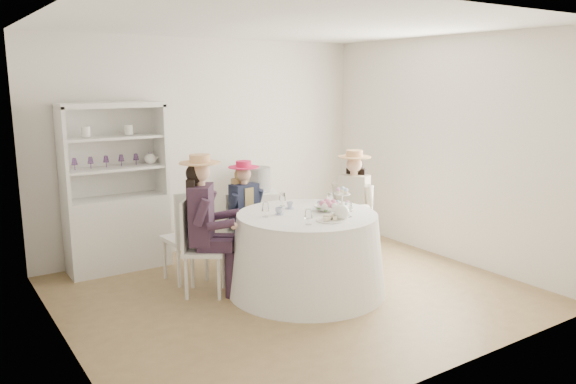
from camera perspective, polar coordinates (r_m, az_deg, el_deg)
ground at (r=5.98m, az=0.54°, el=-10.07°), size 4.50×4.50×0.00m
ceiling at (r=5.59m, az=0.59°, el=16.64°), size 4.50×4.50×0.00m
wall_back at (r=7.36m, az=-8.26°, el=4.72°), size 4.50×0.00×4.50m
wall_front at (r=4.16m, az=16.27°, el=-0.69°), size 4.50×0.00×4.50m
wall_left at (r=4.76m, az=-22.44°, el=0.38°), size 0.00×4.50×4.50m
wall_right at (r=7.13m, az=15.73°, el=4.21°), size 0.00×4.50×4.50m
tea_table at (r=5.88m, az=1.92°, el=-6.18°), size 1.65×1.65×0.83m
hutch at (r=6.80m, az=-17.02°, el=-1.87°), size 1.18×0.53×1.94m
side_table at (r=7.50m, az=-2.99°, el=-2.68°), size 0.62×0.62×0.73m
hatbox at (r=7.39m, az=-3.03°, el=1.29°), size 0.39×0.39×0.32m
guest_left at (r=5.74m, az=-8.53°, el=-2.51°), size 0.63×0.59×1.46m
guest_mid at (r=6.58m, az=-4.36°, el=-1.58°), size 0.47×0.50×1.26m
guest_right at (r=6.68m, az=6.57°, el=-0.90°), size 0.58×0.53×1.38m
spare_chair at (r=6.19m, az=-10.14°, el=-4.15°), size 0.45×0.45×1.02m
teacup_a at (r=5.72m, az=-0.89°, el=-2.00°), size 0.10×0.10×0.06m
teacup_b at (r=5.98m, az=0.18°, el=-1.40°), size 0.09×0.09×0.06m
teacup_c at (r=5.98m, az=3.39°, el=-1.37°), size 0.11×0.11×0.07m
flower_bowl at (r=5.87m, az=3.82°, el=-1.69°), size 0.27×0.27×0.06m
flower_arrangement at (r=5.79m, az=4.15°, el=-1.35°), size 0.17×0.17×0.06m
table_teapot at (r=5.54m, az=5.41°, el=-2.04°), size 0.23×0.17×0.17m
sandwich_plate at (r=5.48m, az=4.25°, el=-2.80°), size 0.27×0.27×0.06m
cupcake_stand at (r=6.01m, az=5.51°, el=-0.91°), size 0.24×0.24×0.22m
stemware_set at (r=5.75m, az=1.95°, el=-1.48°), size 0.92×0.89×0.15m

